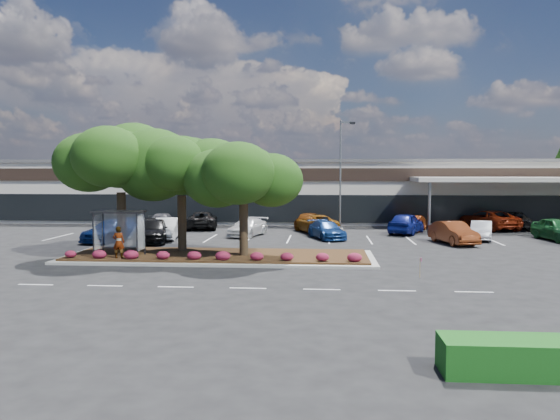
# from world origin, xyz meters

# --- Properties ---
(ground) EXTENTS (160.00, 160.00, 0.00)m
(ground) POSITION_xyz_m (0.00, 0.00, 0.00)
(ground) COLOR black
(ground) RESTS_ON ground
(retail_store) EXTENTS (80.40, 25.20, 6.25)m
(retail_store) POSITION_xyz_m (0.06, 33.91, 3.15)
(retail_store) COLOR beige
(retail_store) RESTS_ON ground
(landscape_island) EXTENTS (18.00, 6.00, 0.26)m
(landscape_island) POSITION_xyz_m (-2.00, 4.00, 0.12)
(landscape_island) COLOR #9E9E99
(landscape_island) RESTS_ON ground
(lane_markings) EXTENTS (33.12, 20.06, 0.01)m
(lane_markings) POSITION_xyz_m (-0.14, 10.42, 0.01)
(lane_markings) COLOR silver
(lane_markings) RESTS_ON ground
(shrub_row) EXTENTS (17.00, 0.80, 0.50)m
(shrub_row) POSITION_xyz_m (-2.00, 1.90, 0.51)
(shrub_row) COLOR maroon
(shrub_row) RESTS_ON landscape_island
(bus_shelter) EXTENTS (2.75, 1.55, 2.59)m
(bus_shelter) POSITION_xyz_m (-7.50, 2.95, 2.31)
(bus_shelter) COLOR black
(bus_shelter) RESTS_ON landscape_island
(island_tree_west) EXTENTS (7.20, 7.20, 7.89)m
(island_tree_west) POSITION_xyz_m (-8.00, 4.50, 4.21)
(island_tree_west) COLOR #14380C
(island_tree_west) RESTS_ON landscape_island
(island_tree_mid) EXTENTS (6.60, 6.60, 7.32)m
(island_tree_mid) POSITION_xyz_m (-4.50, 5.20, 3.92)
(island_tree_mid) COLOR #14380C
(island_tree_mid) RESTS_ON landscape_island
(island_tree_east) EXTENTS (5.80, 5.80, 6.50)m
(island_tree_east) POSITION_xyz_m (-0.50, 3.70, 3.51)
(island_tree_east) COLOR #14380C
(island_tree_east) RESTS_ON landscape_island
(conifer_north_west) EXTENTS (4.40, 4.40, 10.00)m
(conifer_north_west) POSITION_xyz_m (-30.00, 46.00, 5.00)
(conifer_north_west) COLOR #14380C
(conifer_north_west) RESTS_ON ground
(person_waiting) EXTENTS (0.68, 0.47, 1.78)m
(person_waiting) POSITION_xyz_m (-7.27, 2.06, 1.15)
(person_waiting) COLOR #594C47
(person_waiting) RESTS_ON landscape_island
(light_pole) EXTENTS (1.41, 0.78, 9.25)m
(light_pole) POSITION_xyz_m (5.56, 17.97, 4.08)
(light_pole) COLOR #9E9E99
(light_pole) RESTS_ON ground
(survey_stake) EXTENTS (0.08, 0.14, 0.96)m
(survey_stake) POSITION_xyz_m (8.69, -1.00, 0.62)
(survey_stake) COLOR #997C50
(survey_stake) RESTS_ON ground
(car_0) EXTENTS (3.59, 5.78, 1.56)m
(car_0) POSITION_xyz_m (-11.37, 11.32, 0.78)
(car_0) COLOR navy
(car_0) RESTS_ON ground
(car_1) EXTENTS (2.23, 4.94, 1.57)m
(car_1) POSITION_xyz_m (-7.68, 12.80, 0.79)
(car_1) COLOR silver
(car_1) RESTS_ON ground
(car_2) EXTENTS (3.19, 5.78, 1.58)m
(car_2) POSITION_xyz_m (-8.21, 11.11, 0.79)
(car_2) COLOR black
(car_2) RESTS_ON ground
(car_3) EXTENTS (3.15, 5.10, 1.38)m
(car_3) POSITION_xyz_m (-1.86, 15.25, 0.69)
(car_3) COLOR silver
(car_3) RESTS_ON ground
(car_5) EXTENTS (3.31, 4.96, 1.33)m
(car_5) POSITION_xyz_m (4.33, 13.90, 0.67)
(car_5) COLOR navy
(car_5) RESTS_ON ground
(car_6) EXTENTS (2.82, 4.99, 1.56)m
(car_6) POSITION_xyz_m (13.19, 11.73, 0.78)
(car_6) COLOR maroon
(car_6) RESTS_ON ground
(car_7) EXTENTS (2.61, 4.45, 1.39)m
(car_7) POSITION_xyz_m (15.81, 14.22, 0.69)
(car_7) COLOR silver
(car_7) RESTS_ON ground
(car_8) EXTENTS (2.64, 5.15, 1.68)m
(car_8) POSITION_xyz_m (21.27, 14.13, 0.84)
(car_8) COLOR #195426
(car_8) RESTS_ON ground
(car_9) EXTENTS (2.30, 4.76, 1.34)m
(car_9) POSITION_xyz_m (-10.43, 20.97, 0.67)
(car_9) COLOR #4E4D53
(car_9) RESTS_ON ground
(car_10) EXTENTS (3.47, 5.90, 1.54)m
(car_10) POSITION_xyz_m (-6.68, 20.44, 0.77)
(car_10) COLOR black
(car_10) RESTS_ON ground
(car_12) EXTENTS (2.77, 4.77, 1.53)m
(car_12) POSITION_xyz_m (2.86, 21.06, 0.76)
(car_12) COLOR #70350E
(car_12) RESTS_ON ground
(car_13) EXTENTS (4.32, 5.95, 1.50)m
(car_13) POSITION_xyz_m (3.44, 18.20, 0.75)
(car_13) COLOR brown
(car_13) RESTS_ON ground
(car_14) EXTENTS (3.85, 5.40, 1.71)m
(car_14) POSITION_xyz_m (10.84, 17.86, 0.85)
(car_14) COLOR navy
(car_14) RESTS_ON ground
(car_15) EXTENTS (2.89, 4.34, 1.35)m
(car_15) POSITION_xyz_m (11.88, 20.08, 0.68)
(car_15) COLOR #68250B
(car_15) RESTS_ON ground
(car_16) EXTENTS (4.68, 6.73, 1.71)m
(car_16) POSITION_xyz_m (18.54, 21.69, 0.85)
(car_16) COLOR maroon
(car_16) RESTS_ON ground
(car_17) EXTENTS (3.91, 6.01, 1.54)m
(car_17) POSITION_xyz_m (20.89, 22.14, 0.77)
(car_17) COLOR black
(car_17) RESTS_ON ground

